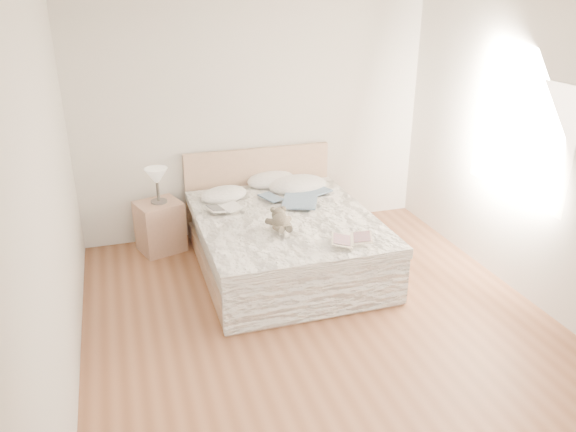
% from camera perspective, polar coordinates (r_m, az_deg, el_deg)
% --- Properties ---
extents(floor, '(4.00, 4.50, 0.00)m').
position_cam_1_polar(floor, '(4.96, 3.62, -11.18)').
color(floor, brown).
rests_on(floor, ground).
extents(wall_back, '(4.00, 0.02, 2.70)m').
position_cam_1_polar(wall_back, '(6.42, -3.34, 10.02)').
color(wall_back, silver).
rests_on(wall_back, ground).
extents(wall_front, '(4.00, 0.02, 2.70)m').
position_cam_1_polar(wall_front, '(2.61, 22.65, -12.25)').
color(wall_front, silver).
rests_on(wall_front, ground).
extents(wall_left, '(0.02, 4.50, 2.70)m').
position_cam_1_polar(wall_left, '(4.10, -22.96, 0.67)').
color(wall_left, silver).
rests_on(wall_left, ground).
extents(wall_right, '(0.02, 4.50, 2.70)m').
position_cam_1_polar(wall_right, '(5.39, 24.40, 5.49)').
color(wall_right, silver).
rests_on(wall_right, ground).
extents(window, '(0.02, 1.30, 1.10)m').
position_cam_1_polar(window, '(5.57, 22.49, 7.40)').
color(window, white).
rests_on(window, wall_right).
extents(bed, '(1.72, 2.14, 1.00)m').
position_cam_1_polar(bed, '(5.79, -0.50, -2.35)').
color(bed, tan).
rests_on(bed, floor).
extents(nightstand, '(0.55, 0.52, 0.56)m').
position_cam_1_polar(nightstand, '(6.30, -12.87, -1.04)').
color(nightstand, tan).
rests_on(nightstand, floor).
extents(table_lamp, '(0.30, 0.30, 0.38)m').
position_cam_1_polar(table_lamp, '(6.11, -13.20, 3.76)').
color(table_lamp, '#4B4641').
rests_on(table_lamp, nightstand).
extents(pillow_left, '(0.63, 0.53, 0.16)m').
position_cam_1_polar(pillow_left, '(6.08, -6.54, 2.17)').
color(pillow_left, white).
rests_on(pillow_left, bed).
extents(pillow_middle, '(0.68, 0.55, 0.18)m').
position_cam_1_polar(pillow_middle, '(6.50, -1.74, 3.72)').
color(pillow_middle, white).
rests_on(pillow_middle, bed).
extents(pillow_right, '(0.72, 0.54, 0.20)m').
position_cam_1_polar(pillow_right, '(6.33, 0.99, 3.18)').
color(pillow_right, white).
rests_on(pillow_right, bed).
extents(blouse, '(0.74, 0.76, 0.02)m').
position_cam_1_polar(blouse, '(5.93, 1.25, 1.66)').
color(blouse, '#445C77').
rests_on(blouse, bed).
extents(photo_book, '(0.40, 0.32, 0.03)m').
position_cam_1_polar(photo_book, '(5.74, -6.55, 0.78)').
color(photo_book, white).
rests_on(photo_book, bed).
extents(childrens_book, '(0.47, 0.39, 0.03)m').
position_cam_1_polar(childrens_book, '(5.05, 6.50, -2.41)').
color(childrens_book, beige).
rests_on(childrens_book, bed).
extents(teddy_bear, '(0.23, 0.32, 0.17)m').
position_cam_1_polar(teddy_bear, '(5.21, -0.71, -1.20)').
color(teddy_bear, brown).
rests_on(teddy_bear, bed).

